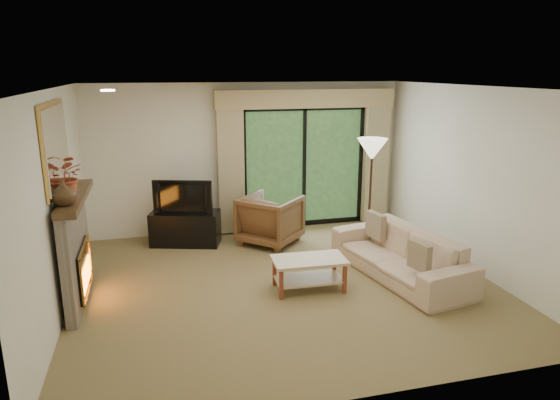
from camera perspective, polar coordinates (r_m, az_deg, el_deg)
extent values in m
plane|color=olive|center=(6.85, 0.63, -9.56)|extent=(5.50, 5.50, 0.00)
plane|color=silver|center=(6.24, 0.70, 12.73)|extent=(5.50, 5.50, 0.00)
plane|color=white|center=(8.81, -3.58, 4.81)|extent=(5.00, 0.00, 5.00)
plane|color=white|center=(4.17, 9.71, -6.90)|extent=(5.00, 0.00, 5.00)
plane|color=white|center=(6.31, -24.20, -0.51)|extent=(0.00, 5.00, 5.00)
plane|color=white|center=(7.60, 21.13, 2.22)|extent=(0.00, 5.00, 5.00)
cube|color=tan|center=(8.61, -5.66, 3.86)|extent=(0.45, 0.18, 2.35)
cube|color=tan|center=(9.40, 10.87, 4.59)|extent=(0.45, 0.18, 2.35)
cube|color=tan|center=(8.80, 3.02, 11.50)|extent=(3.20, 0.24, 0.32)
cube|color=black|center=(8.38, -10.74, -3.16)|extent=(1.20, 0.80, 0.55)
imported|color=black|center=(8.23, -10.92, 0.50)|extent=(0.95, 0.40, 0.55)
imported|color=brown|center=(8.24, -1.11, -2.25)|extent=(1.24, 1.25, 0.81)
imported|color=tan|center=(7.17, 13.51, -6.04)|extent=(1.26, 2.35, 0.65)
cube|color=brown|center=(6.53, 15.66, -6.22)|extent=(0.16, 0.37, 0.36)
cube|color=brown|center=(7.60, 10.87, -2.88)|extent=(0.17, 0.40, 0.39)
imported|color=#432F1A|center=(5.96, -23.54, 0.79)|extent=(0.33, 0.33, 0.28)
imported|color=#A14628|center=(6.20, -23.28, 2.50)|extent=(0.59, 0.55, 0.52)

